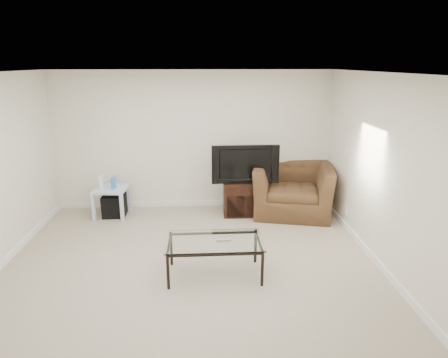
{
  "coord_description": "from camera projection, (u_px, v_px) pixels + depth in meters",
  "views": [
    {
      "loc": [
        0.2,
        -4.65,
        2.62
      ],
      "look_at": [
        0.5,
        1.2,
        0.9
      ],
      "focal_mm": 32.0,
      "sensor_mm": 36.0,
      "label": 1
    }
  ],
  "objects": [
    {
      "name": "floor",
      "position": [
        190.0,
        272.0,
        5.19
      ],
      "size": [
        5.0,
        5.0,
        0.0
      ],
      "primitive_type": "plane",
      "color": "tan",
      "rests_on": "ground"
    },
    {
      "name": "ceiling",
      "position": [
        185.0,
        73.0,
        4.48
      ],
      "size": [
        5.0,
        5.0,
        0.0
      ],
      "primitive_type": "plane",
      "color": "white",
      "rests_on": "ground"
    },
    {
      "name": "wall_back",
      "position": [
        193.0,
        141.0,
        7.23
      ],
      "size": [
        5.0,
        0.02,
        2.5
      ],
      "primitive_type": "cube",
      "color": "silver",
      "rests_on": "ground"
    },
    {
      "name": "wall_right",
      "position": [
        389.0,
        177.0,
        4.96
      ],
      "size": [
        0.02,
        5.0,
        2.5
      ],
      "primitive_type": "cube",
      "color": "silver",
      "rests_on": "ground"
    },
    {
      "name": "plate_back",
      "position": [
        115.0,
        142.0,
        7.15
      ],
      "size": [
        0.12,
        0.02,
        0.12
      ],
      "primitive_type": "cube",
      "color": "white",
      "rests_on": "wall_back"
    },
    {
      "name": "plate_right_switch",
      "position": [
        345.0,
        150.0,
        6.49
      ],
      "size": [
        0.02,
        0.09,
        0.13
      ],
      "primitive_type": "cube",
      "color": "white",
      "rests_on": "wall_right"
    },
    {
      "name": "plate_right_outlet",
      "position": [
        346.0,
        211.0,
        6.47
      ],
      "size": [
        0.02,
        0.08,
        0.12
      ],
      "primitive_type": "cube",
      "color": "white",
      "rests_on": "wall_right"
    },
    {
      "name": "tv_stand",
      "position": [
        244.0,
        197.0,
        7.11
      ],
      "size": [
        0.74,
        0.52,
        0.61
      ],
      "primitive_type": null,
      "rotation": [
        0.0,
        0.0,
        -0.01
      ],
      "color": "black",
      "rests_on": "floor"
    },
    {
      "name": "dvd_player",
      "position": [
        244.0,
        187.0,
        7.01
      ],
      "size": [
        0.38,
        0.26,
        0.05
      ],
      "primitive_type": "cube",
      "rotation": [
        0.0,
        0.0,
        -0.01
      ],
      "color": "black",
      "rests_on": "tv_stand"
    },
    {
      "name": "television",
      "position": [
        245.0,
        163.0,
        6.9
      ],
      "size": [
        1.08,
        0.24,
        0.67
      ],
      "primitive_type": "imported",
      "rotation": [
        0.0,
        0.0,
        0.02
      ],
      "color": "black",
      "rests_on": "tv_stand"
    },
    {
      "name": "side_table",
      "position": [
        112.0,
        202.0,
        7.01
      ],
      "size": [
        0.59,
        0.59,
        0.52
      ],
      "primitive_type": null,
      "rotation": [
        0.0,
        0.0,
        -0.08
      ],
      "color": "silver",
      "rests_on": "floor"
    },
    {
      "name": "subwoofer",
      "position": [
        114.0,
        206.0,
        7.05
      ],
      "size": [
        0.4,
        0.4,
        0.39
      ],
      "primitive_type": "cube",
      "rotation": [
        0.0,
        0.0,
        0.03
      ],
      "color": "black",
      "rests_on": "floor"
    },
    {
      "name": "game_console",
      "position": [
        102.0,
        181.0,
        6.88
      ],
      "size": [
        0.07,
        0.18,
        0.24
      ],
      "primitive_type": "cube",
      "rotation": [
        0.0,
        0.0,
        -0.09
      ],
      "color": "white",
      "rests_on": "side_table"
    },
    {
      "name": "game_case",
      "position": [
        114.0,
        183.0,
        6.88
      ],
      "size": [
        0.06,
        0.15,
        0.21
      ],
      "primitive_type": "cube",
      "rotation": [
        0.0,
        0.0,
        -0.05
      ],
      "color": "#337FCC",
      "rests_on": "side_table"
    },
    {
      "name": "recliner",
      "position": [
        293.0,
        181.0,
        7.07
      ],
      "size": [
        1.52,
        1.15,
        1.19
      ],
      "primitive_type": "imported",
      "rotation": [
        0.0,
        0.0,
        -0.22
      ],
      "color": "brown",
      "rests_on": "floor"
    },
    {
      "name": "coffee_table",
      "position": [
        214.0,
        258.0,
        5.05
      ],
      "size": [
        1.22,
        0.7,
        0.48
      ],
      "primitive_type": null,
      "rotation": [
        0.0,
        0.0,
        0.01
      ],
      "color": "black",
      "rests_on": "floor"
    },
    {
      "name": "remote",
      "position": [
        224.0,
        240.0,
        4.98
      ],
      "size": [
        0.19,
        0.07,
        0.02
      ],
      "primitive_type": "cube",
      "rotation": [
        0.0,
        0.0,
        0.08
      ],
      "color": "#B2B2B7",
      "rests_on": "coffee_table"
    }
  ]
}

